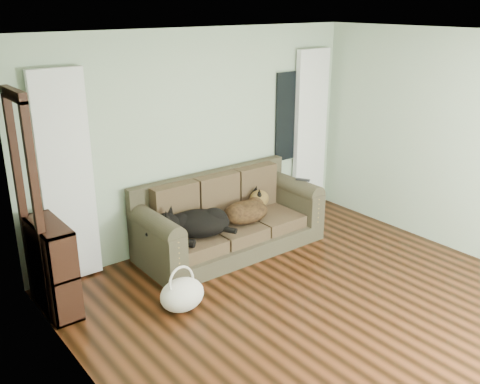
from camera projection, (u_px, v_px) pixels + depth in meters
floor at (350, 324)px, 5.05m from camera, size 5.00×5.00×0.00m
ceiling at (373, 39)px, 4.17m from camera, size 5.00×5.00×0.00m
wall_back at (200, 139)px, 6.47m from camera, size 4.50×0.04×2.60m
wall_left at (121, 271)px, 3.32m from camera, size 0.04×5.00×2.60m
curtain_left at (67, 179)px, 5.49m from camera, size 0.55×0.08×2.25m
curtain_right at (310, 131)px, 7.50m from camera, size 0.55×0.08×2.25m
window_pane at (290, 116)px, 7.25m from camera, size 0.50×0.03×1.20m
door_casing at (30, 210)px, 4.96m from camera, size 0.07×0.60×2.10m
sofa at (231, 215)px, 6.41m from camera, size 2.25×0.97×0.92m
dog_black_lab at (195, 225)px, 6.05m from camera, size 0.87×0.78×0.30m
dog_shepherd at (247, 210)px, 6.47m from camera, size 0.64×0.45×0.28m
tv_remote at (303, 180)px, 6.80m from camera, size 0.12×0.16×0.02m
tote_bag at (182, 295)px, 5.23m from camera, size 0.51×0.43×0.33m
bookshelf at (52, 263)px, 5.14m from camera, size 0.28×0.73×0.91m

